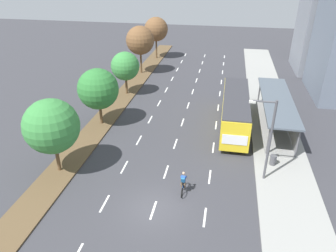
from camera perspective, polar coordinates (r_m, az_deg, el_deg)
The scene contains 17 objects.
ground_plane at distance 22.19m, azimuth -2.60°, elevation -14.79°, with size 140.00×140.00×0.00m, color #38383D.
median_strip at distance 40.76m, azimuth -7.58°, elevation 5.98°, with size 2.60×52.00×0.12m, color brown.
sidewalk_right at distance 39.19m, azimuth 17.70°, elevation 3.98°, with size 4.50×52.00×0.15m, color gray.
lane_divider_left at distance 37.54m, azimuth -1.63°, elevation 4.18°, with size 0.14×46.44×0.01m.
lane_divider_center at distance 37.00m, azimuth 3.68°, elevation 3.77°, with size 0.14×46.44×0.01m.
lane_divider_right at distance 36.78m, azimuth 9.10°, elevation 3.31°, with size 0.14×46.44×0.01m.
bus_shelter at distance 33.21m, azimuth 19.47°, elevation 2.78°, with size 2.90×12.67×2.86m.
bus at distance 31.88m, azimuth 12.12°, elevation 3.16°, with size 2.54×11.29×3.37m.
cyclist at distance 23.04m, azimuth 2.77°, elevation -10.34°, with size 0.46×1.82×1.71m.
median_tree_nearest at distance 25.01m, azimuth -20.40°, elevation -0.05°, with size 4.20×4.20×6.05m.
median_tree_second at distance 31.82m, azimuth -12.57°, elevation 6.57°, with size 4.06×4.06×5.77m.
median_tree_third at distance 39.34m, azimuth -7.78°, elevation 10.70°, with size 3.49×3.49×5.28m.
median_tree_fourth at distance 46.95m, azimuth -5.08°, elevation 15.22°, with size 4.09×4.09×6.85m.
median_tree_fifth at distance 54.88m, azimuth -2.18°, elevation 17.14°, with size 3.96×3.96×6.81m.
streetlight at distance 23.67m, azimuth 17.75°, elevation -1.69°, with size 1.91×0.24×6.50m.
trash_bin at distance 27.24m, azimuth 18.53°, elevation -5.86°, with size 0.52×0.52×0.85m, color #4C4C51.
building_mid_right at distance 53.08m, azimuth 27.89°, elevation 18.62°, with size 7.95×8.60×18.63m, color gray.
Camera 1 is at (4.04, -15.87, 14.98)m, focal length 33.56 mm.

